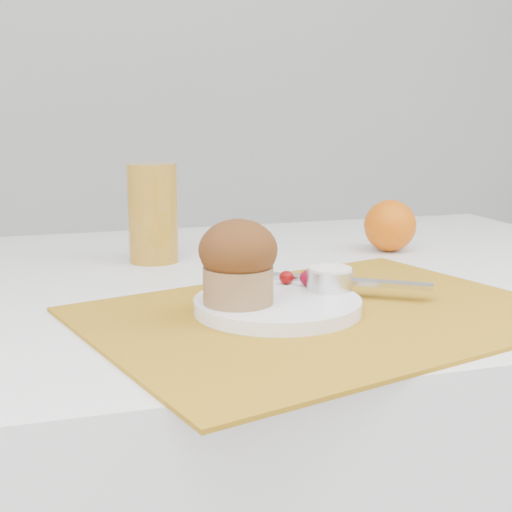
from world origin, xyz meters
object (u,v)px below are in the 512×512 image
object	(u,v)px
muffin	(238,262)
juice_glass	(153,213)
plate	(278,305)
orange	(390,226)

from	to	relation	value
muffin	juice_glass	bearing A→B (deg)	96.95
plate	muffin	size ratio (longest dim) A/B	1.98
muffin	orange	bearing A→B (deg)	41.40
juice_glass	muffin	distance (m)	0.32
plate	orange	world-z (taller)	orange
plate	juice_glass	distance (m)	0.33
plate	orange	bearing A→B (deg)	45.21
plate	orange	distance (m)	0.40
juice_glass	muffin	world-z (taller)	juice_glass
orange	juice_glass	distance (m)	0.37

